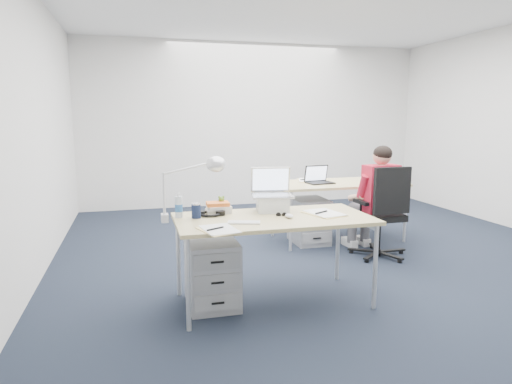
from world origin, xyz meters
TOP-DOWN VIEW (x-y plane):
  - floor at (0.00, 0.00)m, footprint 7.00×7.00m
  - room at (0.00, 0.00)m, footprint 6.02×7.02m
  - desk_near at (-1.01, -0.80)m, footprint 1.60×0.80m
  - desk_far at (0.38, 0.90)m, footprint 1.60×0.80m
  - office_chair at (0.51, 0.08)m, footprint 0.66×0.66m
  - seated_person at (0.50, 0.26)m, footprint 0.40×0.69m
  - drawer_pedestal_near at (-1.51, -0.74)m, footprint 0.40×0.50m
  - drawer_pedestal_far at (-0.03, 0.84)m, footprint 0.40×0.50m
  - silver_laptop at (-0.95, -0.58)m, footprint 0.39×0.33m
  - wireless_keyboard at (-1.29, -0.95)m, footprint 0.27×0.17m
  - computer_mouse at (-0.89, -0.87)m, footprint 0.07×0.10m
  - headphones at (-1.50, -0.61)m, footprint 0.29×0.24m
  - can_koozie at (-1.62, -0.68)m, footprint 0.09×0.09m
  - water_bottle at (-1.76, -0.62)m, footprint 0.08×0.08m
  - bear_figurine at (-1.38, -0.47)m, footprint 0.09×0.08m
  - book_stack at (-1.41, -0.52)m, footprint 0.21×0.16m
  - cordless_phone at (-1.76, -0.59)m, footprint 0.04×0.03m
  - papers_left at (-1.53, -1.13)m, footprint 0.28×0.36m
  - papers_right at (-0.56, -0.81)m, footprint 0.31×0.38m
  - sunglasses at (-0.93, -0.79)m, footprint 0.10×0.07m
  - desk_lamp at (-1.72, -0.75)m, footprint 0.48×0.20m
  - dark_laptop at (0.12, 0.87)m, footprint 0.35×0.34m
  - far_cup at (1.08, 1.07)m, footprint 0.10×0.10m
  - far_papers at (0.06, 1.13)m, footprint 0.33×0.40m

SIDE VIEW (x-z plane):
  - floor at x=0.00m, z-range 0.00..0.00m
  - drawer_pedestal_near at x=-1.51m, z-range 0.00..0.55m
  - drawer_pedestal_far at x=-0.03m, z-range 0.00..0.55m
  - office_chair at x=0.51m, z-range -0.22..0.80m
  - seated_person at x=0.50m, z-range 0.00..1.23m
  - desk_near at x=-1.01m, z-range 0.32..1.05m
  - desk_far at x=0.38m, z-range 0.32..1.05m
  - far_papers at x=0.06m, z-range 0.73..0.74m
  - papers_left at x=-1.53m, z-range 0.73..0.74m
  - papers_right at x=-0.56m, z-range 0.73..0.74m
  - wireless_keyboard at x=-1.29m, z-range 0.73..0.74m
  - sunglasses at x=-0.93m, z-range 0.73..0.75m
  - computer_mouse at x=-0.89m, z-range 0.73..0.76m
  - headphones at x=-1.50m, z-range 0.73..0.77m
  - book_stack at x=-1.41m, z-range 0.73..0.82m
  - far_cup at x=1.08m, z-range 0.73..0.84m
  - can_koozie at x=-1.62m, z-range 0.73..0.85m
  - bear_figurine at x=-1.38m, z-range 0.73..0.87m
  - cordless_phone at x=-1.76m, z-range 0.73..0.88m
  - water_bottle at x=-1.76m, z-range 0.73..0.93m
  - dark_laptop at x=0.12m, z-range 0.73..0.96m
  - silver_laptop at x=-0.95m, z-range 0.73..1.10m
  - desk_lamp at x=-1.72m, z-range 0.73..1.26m
  - room at x=0.00m, z-range 0.31..3.12m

